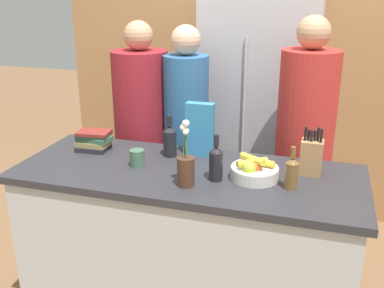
% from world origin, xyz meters
% --- Properties ---
extents(kitchen_island, '(1.86, 0.73, 0.92)m').
position_xyz_m(kitchen_island, '(0.00, 0.00, 0.46)').
color(kitchen_island, silver).
rests_on(kitchen_island, ground_plane).
extents(back_wall_wood, '(3.06, 0.12, 2.60)m').
position_xyz_m(back_wall_wood, '(0.00, 1.56, 1.30)').
color(back_wall_wood, '#AD7A4C').
rests_on(back_wall_wood, ground_plane).
extents(refrigerator, '(0.83, 0.63, 1.86)m').
position_xyz_m(refrigerator, '(0.20, 1.20, 0.93)').
color(refrigerator, '#B7B7BC').
rests_on(refrigerator, ground_plane).
extents(fruit_bowl, '(0.25, 0.25, 0.12)m').
position_xyz_m(fruit_bowl, '(0.36, -0.00, 0.97)').
color(fruit_bowl, silver).
rests_on(fruit_bowl, kitchen_island).
extents(knife_block, '(0.11, 0.10, 0.26)m').
position_xyz_m(knife_block, '(0.63, 0.15, 1.02)').
color(knife_block, '#A87A4C').
rests_on(knife_block, kitchen_island).
extents(flower_vase, '(0.09, 0.09, 0.34)m').
position_xyz_m(flower_vase, '(0.05, -0.18, 1.02)').
color(flower_vase, '#4C2D1E').
rests_on(flower_vase, kitchen_island).
extents(cereal_box, '(0.16, 0.06, 0.31)m').
position_xyz_m(cereal_box, '(0.00, 0.25, 1.08)').
color(cereal_box, teal).
rests_on(cereal_box, kitchen_island).
extents(coffee_mug, '(0.08, 0.12, 0.09)m').
position_xyz_m(coffee_mug, '(-0.28, -0.01, 0.97)').
color(coffee_mug, '#42664C').
rests_on(coffee_mug, kitchen_island).
extents(book_stack, '(0.21, 0.16, 0.12)m').
position_xyz_m(book_stack, '(-0.63, 0.15, 0.98)').
color(book_stack, '#232328').
rests_on(book_stack, kitchen_island).
extents(bottle_oil, '(0.07, 0.07, 0.24)m').
position_xyz_m(bottle_oil, '(0.18, -0.07, 1.02)').
color(bottle_oil, black).
rests_on(bottle_oil, kitchen_island).
extents(bottle_vinegar, '(0.08, 0.08, 0.24)m').
position_xyz_m(bottle_vinegar, '(-0.16, 0.18, 1.02)').
color(bottle_vinegar, black).
rests_on(bottle_vinegar, kitchen_island).
extents(bottle_wine, '(0.06, 0.06, 0.22)m').
position_xyz_m(bottle_wine, '(0.55, -0.07, 1.01)').
color(bottle_wine, brown).
rests_on(bottle_wine, kitchen_island).
extents(person_at_sink, '(0.38, 0.38, 1.65)m').
position_xyz_m(person_at_sink, '(-0.52, 0.61, 0.92)').
color(person_at_sink, '#383842').
rests_on(person_at_sink, ground_plane).
extents(person_in_blue, '(0.30, 0.30, 1.63)m').
position_xyz_m(person_in_blue, '(-0.20, 0.61, 0.93)').
color(person_in_blue, '#383842').
rests_on(person_in_blue, ground_plane).
extents(person_in_red_tee, '(0.36, 0.36, 1.70)m').
position_xyz_m(person_in_red_tee, '(0.57, 0.62, 0.96)').
color(person_in_red_tee, '#383842').
rests_on(person_in_red_tee, ground_plane).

